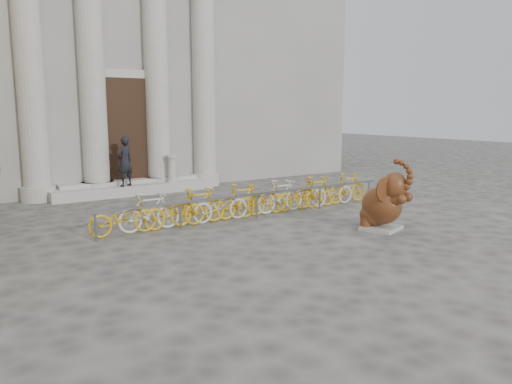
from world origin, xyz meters
TOP-DOWN VIEW (x-y plane):
  - ground at (0.00, 0.00)m, footprint 80.00×80.00m
  - classical_building at (0.00, 14.93)m, footprint 22.00×10.70m
  - entrance_steps at (0.00, 9.40)m, footprint 6.00×1.20m
  - elephant_statue at (3.28, 0.41)m, footprint 1.23×1.47m
  - bike_rack at (1.37, 3.65)m, footprint 9.52×0.53m
  - pedestrian at (-0.42, 9.05)m, footprint 0.76×0.64m
  - balustrade_post at (1.40, 9.10)m, footprint 0.41×0.41m

SIDE VIEW (x-z plane):
  - ground at x=0.00m, z-range 0.00..0.00m
  - entrance_steps at x=0.00m, z-range 0.00..0.36m
  - bike_rack at x=1.37m, z-range 0.00..1.00m
  - elephant_statue at x=3.28m, z-range -0.25..1.60m
  - balustrade_post at x=1.40m, z-range 0.32..1.33m
  - pedestrian at x=-0.42m, z-range 0.36..2.14m
  - classical_building at x=0.00m, z-range -0.02..11.98m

